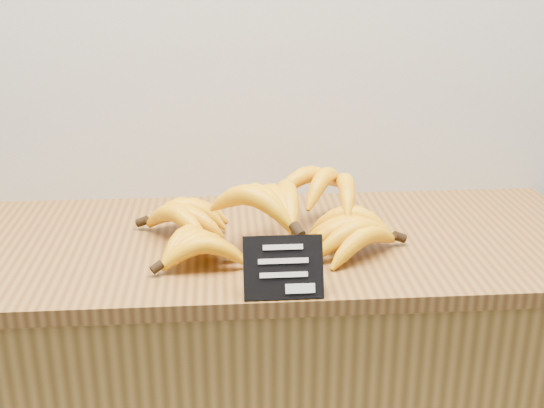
{
  "coord_description": "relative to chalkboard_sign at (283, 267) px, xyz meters",
  "views": [
    {
      "loc": [
        -0.11,
        1.49,
        1.48
      ],
      "look_at": [
        -0.02,
        2.7,
        1.02
      ],
      "focal_mm": 45.0,
      "sensor_mm": 36.0,
      "label": 1
    }
  ],
  "objects": [
    {
      "name": "counter_top",
      "position": [
        -0.0,
        0.24,
        -0.06
      ],
      "size": [
        1.31,
        0.54,
        0.03
      ],
      "primitive_type": "cube",
      "color": "brown",
      "rests_on": "counter"
    },
    {
      "name": "banana_pile",
      "position": [
        -0.01,
        0.21,
        0.01
      ],
      "size": [
        0.52,
        0.34,
        0.13
      ],
      "color": "#EBAA09",
      "rests_on": "counter_top"
    },
    {
      "name": "chalkboard_sign",
      "position": [
        0.0,
        0.0,
        0.0
      ],
      "size": [
        0.13,
        0.05,
        0.1
      ],
      "primitive_type": "cube",
      "rotation": [
        -0.41,
        0.0,
        0.0
      ],
      "color": "black",
      "rests_on": "counter_top"
    }
  ]
}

